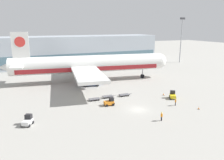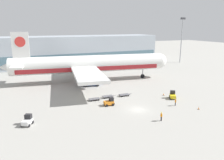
{
  "view_description": "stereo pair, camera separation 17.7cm",
  "coord_description": "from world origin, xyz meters",
  "px_view_note": "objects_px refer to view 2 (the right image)",
  "views": [
    {
      "loc": [
        -24.62,
        -40.66,
        18.7
      ],
      "look_at": [
        -0.41,
        13.78,
        4.0
      ],
      "focal_mm": 35.0,
      "sensor_mm": 36.0,
      "label": 1
    },
    {
      "loc": [
        -24.45,
        -40.73,
        18.7
      ],
      "look_at": [
        -0.41,
        13.78,
        4.0
      ],
      "focal_mm": 35.0,
      "sensor_mm": 36.0,
      "label": 2
    }
  ],
  "objects_px": {
    "baggage_tug_mid": "(173,95)",
    "traffic_cone_far": "(164,94)",
    "baggage_tug_far": "(109,102)",
    "ground_crew_far": "(161,116)",
    "traffic_cone_near": "(199,108)",
    "baggage_dolly_third": "(124,95)",
    "ground_crew_near": "(175,102)",
    "light_mast": "(182,37)",
    "baggage_dolly_lead": "(94,99)",
    "baggage_tug_foreground": "(27,121)",
    "scissor_lift_loader": "(91,79)",
    "baggage_dolly_second": "(108,96)",
    "airplane_main": "(88,65)"
  },
  "relations": [
    {
      "from": "baggage_tug_foreground",
      "to": "baggage_tug_mid",
      "type": "height_order",
      "value": "same"
    },
    {
      "from": "baggage_dolly_second",
      "to": "traffic_cone_near",
      "type": "height_order",
      "value": "traffic_cone_near"
    },
    {
      "from": "light_mast",
      "to": "baggage_dolly_third",
      "type": "distance_m",
      "value": 67.7
    },
    {
      "from": "scissor_lift_loader",
      "to": "traffic_cone_far",
      "type": "bearing_deg",
      "value": -39.89
    },
    {
      "from": "baggage_tug_mid",
      "to": "baggage_dolly_lead",
      "type": "relative_size",
      "value": 0.76
    },
    {
      "from": "ground_crew_far",
      "to": "traffic_cone_near",
      "type": "height_order",
      "value": "ground_crew_far"
    },
    {
      "from": "baggage_dolly_third",
      "to": "traffic_cone_near",
      "type": "height_order",
      "value": "traffic_cone_near"
    },
    {
      "from": "light_mast",
      "to": "baggage_dolly_third",
      "type": "height_order",
      "value": "light_mast"
    },
    {
      "from": "baggage_dolly_third",
      "to": "ground_crew_near",
      "type": "relative_size",
      "value": 2.12
    },
    {
      "from": "traffic_cone_near",
      "to": "airplane_main",
      "type": "bearing_deg",
      "value": 112.84
    },
    {
      "from": "ground_crew_far",
      "to": "ground_crew_near",
      "type": "bearing_deg",
      "value": 126.04
    },
    {
      "from": "scissor_lift_loader",
      "to": "baggage_dolly_third",
      "type": "bearing_deg",
      "value": -60.82
    },
    {
      "from": "baggage_dolly_lead",
      "to": "ground_crew_far",
      "type": "bearing_deg",
      "value": -62.5
    },
    {
      "from": "scissor_lift_loader",
      "to": "baggage_dolly_lead",
      "type": "height_order",
      "value": "scissor_lift_loader"
    },
    {
      "from": "airplane_main",
      "to": "baggage_dolly_second",
      "type": "height_order",
      "value": "airplane_main"
    },
    {
      "from": "light_mast",
      "to": "baggage_tug_mid",
      "type": "distance_m",
      "value": 64.33
    },
    {
      "from": "baggage_tug_foreground",
      "to": "baggage_tug_far",
      "type": "xyz_separation_m",
      "value": [
        18.85,
        3.48,
        0.0
      ]
    },
    {
      "from": "traffic_cone_far",
      "to": "scissor_lift_loader",
      "type": "bearing_deg",
      "value": 130.76
    },
    {
      "from": "airplane_main",
      "to": "baggage_tug_far",
      "type": "relative_size",
      "value": 23.16
    },
    {
      "from": "baggage_dolly_lead",
      "to": "traffic_cone_near",
      "type": "xyz_separation_m",
      "value": [
        20.03,
        -15.69,
        -0.11
      ]
    },
    {
      "from": "baggage_tug_far",
      "to": "baggage_dolly_third",
      "type": "relative_size",
      "value": 0.67
    },
    {
      "from": "light_mast",
      "to": "baggage_tug_mid",
      "type": "height_order",
      "value": "light_mast"
    },
    {
      "from": "light_mast",
      "to": "scissor_lift_loader",
      "type": "xyz_separation_m",
      "value": [
        -58.39,
        -25.63,
        -11.28
      ]
    },
    {
      "from": "airplane_main",
      "to": "scissor_lift_loader",
      "type": "xyz_separation_m",
      "value": [
        -1.12,
        -6.33,
        -3.75
      ]
    },
    {
      "from": "baggage_tug_mid",
      "to": "traffic_cone_far",
      "type": "distance_m",
      "value": 3.27
    },
    {
      "from": "baggage_tug_foreground",
      "to": "baggage_dolly_second",
      "type": "relative_size",
      "value": 0.76
    },
    {
      "from": "baggage_tug_mid",
      "to": "baggage_dolly_second",
      "type": "relative_size",
      "value": 0.76
    },
    {
      "from": "baggage_dolly_lead",
      "to": "traffic_cone_near",
      "type": "relative_size",
      "value": 6.6
    },
    {
      "from": "ground_crew_far",
      "to": "traffic_cone_far",
      "type": "bearing_deg",
      "value": 142.95
    },
    {
      "from": "baggage_tug_far",
      "to": "scissor_lift_loader",
      "type": "bearing_deg",
      "value": 86.83
    },
    {
      "from": "baggage_dolly_lead",
      "to": "light_mast",
      "type": "bearing_deg",
      "value": 34.78
    },
    {
      "from": "ground_crew_near",
      "to": "baggage_dolly_second",
      "type": "bearing_deg",
      "value": 71.46
    },
    {
      "from": "airplane_main",
      "to": "baggage_dolly_lead",
      "type": "distance_m",
      "value": 21.73
    },
    {
      "from": "light_mast",
      "to": "baggage_tug_foreground",
      "type": "bearing_deg",
      "value": -148.54
    },
    {
      "from": "baggage_dolly_lead",
      "to": "traffic_cone_far",
      "type": "height_order",
      "value": "traffic_cone_far"
    },
    {
      "from": "baggage_tug_foreground",
      "to": "traffic_cone_far",
      "type": "distance_m",
      "value": 36.1
    },
    {
      "from": "baggage_tug_mid",
      "to": "baggage_dolly_third",
      "type": "xyz_separation_m",
      "value": [
        -10.86,
        7.04,
        -0.49
      ]
    },
    {
      "from": "baggage_dolly_second",
      "to": "ground_crew_far",
      "type": "height_order",
      "value": "ground_crew_far"
    },
    {
      "from": "baggage_dolly_lead",
      "to": "traffic_cone_near",
      "type": "bearing_deg",
      "value": -35.94
    },
    {
      "from": "baggage_tug_far",
      "to": "ground_crew_far",
      "type": "bearing_deg",
      "value": -62.4
    },
    {
      "from": "airplane_main",
      "to": "baggage_tug_mid",
      "type": "distance_m",
      "value": 31.51
    },
    {
      "from": "baggage_tug_far",
      "to": "baggage_tug_foreground",
      "type": "bearing_deg",
      "value": -168.08
    },
    {
      "from": "baggage_dolly_second",
      "to": "ground_crew_near",
      "type": "xyz_separation_m",
      "value": [
        12.63,
        -12.24,
        0.64
      ]
    },
    {
      "from": "scissor_lift_loader",
      "to": "traffic_cone_near",
      "type": "height_order",
      "value": "scissor_lift_loader"
    },
    {
      "from": "ground_crew_near",
      "to": "light_mast",
      "type": "bearing_deg",
      "value": -15.94
    },
    {
      "from": "baggage_tug_foreground",
      "to": "baggage_dolly_third",
      "type": "bearing_deg",
      "value": -42.58
    },
    {
      "from": "baggage_tug_far",
      "to": "baggage_dolly_second",
      "type": "distance_m",
      "value": 5.94
    },
    {
      "from": "baggage_dolly_lead",
      "to": "baggage_dolly_second",
      "type": "bearing_deg",
      "value": 11.74
    },
    {
      "from": "baggage_tug_far",
      "to": "baggage_dolly_second",
      "type": "relative_size",
      "value": 0.67
    },
    {
      "from": "baggage_tug_foreground",
      "to": "baggage_tug_mid",
      "type": "distance_m",
      "value": 36.33
    }
  ]
}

